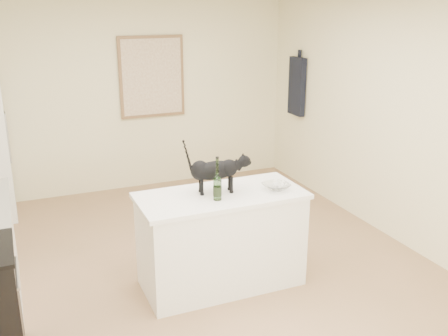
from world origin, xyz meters
TOP-DOWN VIEW (x-y plane):
  - floor at (0.00, 0.00)m, footprint 5.50×5.50m
  - wall_back at (0.00, 2.75)m, footprint 4.50×0.00m
  - wall_front at (0.00, -2.75)m, footprint 4.50×0.00m
  - wall_right at (2.25, 0.00)m, footprint 0.00×5.50m
  - island_base at (0.10, -0.20)m, footprint 1.44×0.67m
  - island_top at (0.10, -0.20)m, footprint 1.50×0.70m
  - artwork_frame at (0.30, 2.72)m, footprint 0.90×0.03m
  - artwork_canvas at (0.30, 2.70)m, footprint 0.82×0.00m
  - hanging_garment at (2.19, 2.05)m, footprint 0.08×0.34m
  - black_cat at (0.06, -0.15)m, footprint 0.56×0.26m
  - wine_bottle at (0.02, -0.32)m, footprint 0.10×0.10m
  - glass_bowl at (0.60, -0.30)m, footprint 0.26×0.26m
  - fridge_paper at (-1.60, 2.44)m, footprint 0.03×0.13m

SIDE VIEW (x-z plane):
  - floor at x=0.00m, z-range 0.00..0.00m
  - island_base at x=0.10m, z-range 0.00..0.86m
  - island_top at x=0.10m, z-range 0.86..0.90m
  - glass_bowl at x=0.60m, z-range 0.90..0.96m
  - wine_bottle at x=0.02m, z-range 0.90..1.24m
  - black_cat at x=0.06m, z-range 0.90..1.27m
  - fridge_paper at x=-1.60m, z-range 1.13..1.29m
  - wall_back at x=0.00m, z-range -0.95..3.55m
  - wall_front at x=0.00m, z-range -0.95..3.55m
  - wall_right at x=2.25m, z-range -1.45..4.05m
  - hanging_garment at x=2.19m, z-range 1.00..1.80m
  - artwork_frame at x=0.30m, z-range 1.00..2.10m
  - artwork_canvas at x=0.30m, z-range 1.04..2.06m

